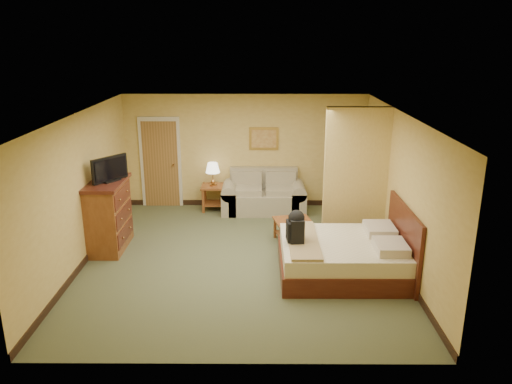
{
  "coord_description": "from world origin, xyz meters",
  "views": [
    {
      "loc": [
        0.31,
        -8.19,
        3.84
      ],
      "look_at": [
        0.26,
        0.6,
        1.07
      ],
      "focal_mm": 35.0,
      "sensor_mm": 36.0,
      "label": 1
    }
  ],
  "objects_px": {
    "loveseat": "(264,198)",
    "bed": "(348,256)",
    "coffee_table": "(293,227)",
    "dresser": "(109,215)"
  },
  "relations": [
    {
      "from": "dresser",
      "to": "bed",
      "type": "xyz_separation_m",
      "value": [
        4.29,
        -1.04,
        -0.34
      ]
    },
    {
      "from": "coffee_table",
      "to": "bed",
      "type": "height_order",
      "value": "bed"
    },
    {
      "from": "loveseat",
      "to": "coffee_table",
      "type": "xyz_separation_m",
      "value": [
        0.56,
        -1.8,
        0.01
      ]
    },
    {
      "from": "coffee_table",
      "to": "dresser",
      "type": "height_order",
      "value": "dresser"
    },
    {
      "from": "coffee_table",
      "to": "bed",
      "type": "distance_m",
      "value": 1.57
    },
    {
      "from": "dresser",
      "to": "coffee_table",
      "type": "bearing_deg",
      "value": 4.82
    },
    {
      "from": "loveseat",
      "to": "bed",
      "type": "bearing_deg",
      "value": -66.08
    },
    {
      "from": "coffee_table",
      "to": "bed",
      "type": "xyz_separation_m",
      "value": [
        0.83,
        -1.33,
        0.01
      ]
    },
    {
      "from": "dresser",
      "to": "loveseat",
      "type": "bearing_deg",
      "value": 35.84
    },
    {
      "from": "loveseat",
      "to": "coffee_table",
      "type": "bearing_deg",
      "value": -72.79
    }
  ]
}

